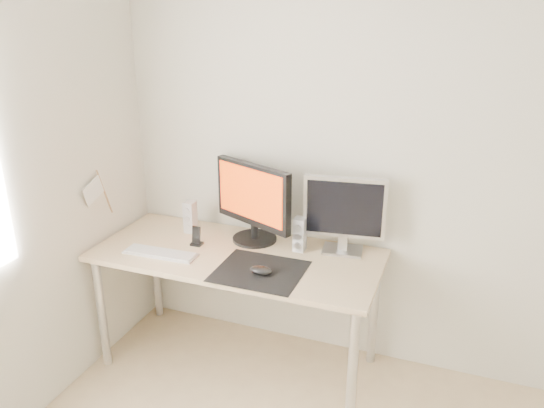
# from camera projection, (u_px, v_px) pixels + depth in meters

# --- Properties ---
(wall_back) EXTENTS (3.50, 0.00, 3.50)m
(wall_back) POSITION_uv_depth(u_px,v_px,m) (424.00, 162.00, 2.79)
(wall_back) COLOR silver
(wall_back) RESTS_ON ground
(mousepad) EXTENTS (0.45, 0.40, 0.00)m
(mousepad) POSITION_uv_depth(u_px,v_px,m) (260.00, 271.00, 2.75)
(mousepad) COLOR black
(mousepad) RESTS_ON desk
(mouse) EXTENTS (0.12, 0.07, 0.04)m
(mouse) POSITION_uv_depth(u_px,v_px,m) (261.00, 270.00, 2.71)
(mouse) COLOR black
(mouse) RESTS_ON mousepad
(desk) EXTENTS (1.60, 0.70, 0.73)m
(desk) POSITION_uv_depth(u_px,v_px,m) (237.00, 265.00, 2.98)
(desk) COLOR #D1B587
(desk) RESTS_ON ground
(main_monitor) EXTENTS (0.52, 0.34, 0.47)m
(main_monitor) POSITION_uv_depth(u_px,v_px,m) (253.00, 200.00, 3.02)
(main_monitor) COLOR black
(main_monitor) RESTS_ON desk
(second_monitor) EXTENTS (0.45, 0.19, 0.43)m
(second_monitor) POSITION_uv_depth(u_px,v_px,m) (344.00, 211.00, 2.89)
(second_monitor) COLOR silver
(second_monitor) RESTS_ON desk
(speaker_left) EXTENTS (0.06, 0.08, 0.19)m
(speaker_left) POSITION_uv_depth(u_px,v_px,m) (190.00, 217.00, 3.20)
(speaker_left) COLOR silver
(speaker_left) RESTS_ON desk
(speaker_right) EXTENTS (0.06, 0.08, 0.19)m
(speaker_right) POSITION_uv_depth(u_px,v_px,m) (300.00, 234.00, 2.96)
(speaker_right) COLOR silver
(speaker_right) RESTS_ON desk
(keyboard) EXTENTS (0.42, 0.13, 0.02)m
(keyboard) POSITION_uv_depth(u_px,v_px,m) (160.00, 253.00, 2.94)
(keyboard) COLOR silver
(keyboard) RESTS_ON desk
(phone_dock) EXTENTS (0.06, 0.05, 0.11)m
(phone_dock) POSITION_uv_depth(u_px,v_px,m) (196.00, 239.00, 3.04)
(phone_dock) COLOR black
(phone_dock) RESTS_ON desk
(pennant) EXTENTS (0.01, 0.23, 0.29)m
(pennant) POSITION_uv_depth(u_px,v_px,m) (97.00, 191.00, 2.98)
(pennant) COLOR #A57F54
(pennant) RESTS_ON wall_left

